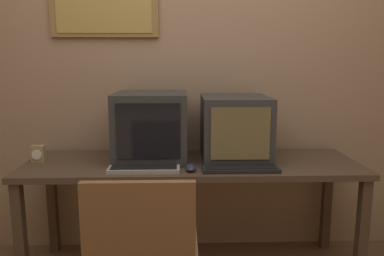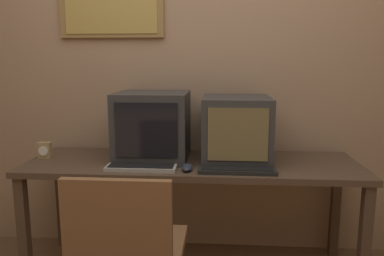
{
  "view_description": "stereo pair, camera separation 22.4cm",
  "coord_description": "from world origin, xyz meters",
  "px_view_note": "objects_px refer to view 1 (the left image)",
  "views": [
    {
      "loc": [
        -0.06,
        -1.06,
        1.31
      ],
      "look_at": [
        0.0,
        1.15,
        0.92
      ],
      "focal_mm": 35.0,
      "sensor_mm": 36.0,
      "label": 1
    },
    {
      "loc": [
        0.16,
        -1.06,
        1.31
      ],
      "look_at": [
        0.0,
        1.15,
        0.92
      ],
      "focal_mm": 35.0,
      "sensor_mm": 36.0,
      "label": 2
    }
  ],
  "objects_px": {
    "keyboard_main": "(144,168)",
    "desk_clock": "(38,154)",
    "monitor_left": "(151,126)",
    "monitor_right": "(235,128)",
    "keyboard_side": "(240,168)",
    "mouse_near_keyboard": "(191,167)"
  },
  "relations": [
    {
      "from": "keyboard_main",
      "to": "desk_clock",
      "type": "xyz_separation_m",
      "value": [
        -0.66,
        0.19,
        0.04
      ]
    },
    {
      "from": "monitor_left",
      "to": "monitor_right",
      "type": "bearing_deg",
      "value": -1.54
    },
    {
      "from": "monitor_left",
      "to": "keyboard_main",
      "type": "height_order",
      "value": "monitor_left"
    },
    {
      "from": "keyboard_side",
      "to": "mouse_near_keyboard",
      "type": "relative_size",
      "value": 3.56
    },
    {
      "from": "mouse_near_keyboard",
      "to": "monitor_left",
      "type": "bearing_deg",
      "value": 132.25
    },
    {
      "from": "monitor_right",
      "to": "keyboard_main",
      "type": "xyz_separation_m",
      "value": [
        -0.54,
        -0.23,
        -0.18
      ]
    },
    {
      "from": "monitor_right",
      "to": "keyboard_side",
      "type": "distance_m",
      "value": 0.3
    },
    {
      "from": "keyboard_main",
      "to": "keyboard_side",
      "type": "xyz_separation_m",
      "value": [
        0.54,
        -0.01,
        -0.0
      ]
    },
    {
      "from": "monitor_left",
      "to": "desk_clock",
      "type": "distance_m",
      "value": 0.7
    },
    {
      "from": "monitor_right",
      "to": "keyboard_side",
      "type": "xyz_separation_m",
      "value": [
        -0.0,
        -0.24,
        -0.18
      ]
    },
    {
      "from": "keyboard_main",
      "to": "desk_clock",
      "type": "bearing_deg",
      "value": 163.64
    },
    {
      "from": "mouse_near_keyboard",
      "to": "desk_clock",
      "type": "distance_m",
      "value": 0.94
    },
    {
      "from": "monitor_right",
      "to": "keyboard_main",
      "type": "height_order",
      "value": "monitor_right"
    },
    {
      "from": "monitor_left",
      "to": "mouse_near_keyboard",
      "type": "bearing_deg",
      "value": -47.75
    },
    {
      "from": "keyboard_main",
      "to": "mouse_near_keyboard",
      "type": "height_order",
      "value": "mouse_near_keyboard"
    },
    {
      "from": "keyboard_main",
      "to": "monitor_right",
      "type": "bearing_deg",
      "value": 23.29
    },
    {
      "from": "monitor_right",
      "to": "mouse_near_keyboard",
      "type": "height_order",
      "value": "monitor_right"
    },
    {
      "from": "mouse_near_keyboard",
      "to": "keyboard_main",
      "type": "bearing_deg",
      "value": 176.61
    },
    {
      "from": "keyboard_side",
      "to": "desk_clock",
      "type": "distance_m",
      "value": 1.21
    },
    {
      "from": "monitor_left",
      "to": "mouse_near_keyboard",
      "type": "distance_m",
      "value": 0.4
    },
    {
      "from": "monitor_left",
      "to": "keyboard_main",
      "type": "relative_size",
      "value": 1.1
    },
    {
      "from": "keyboard_side",
      "to": "monitor_right",
      "type": "bearing_deg",
      "value": 89.68
    }
  ]
}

